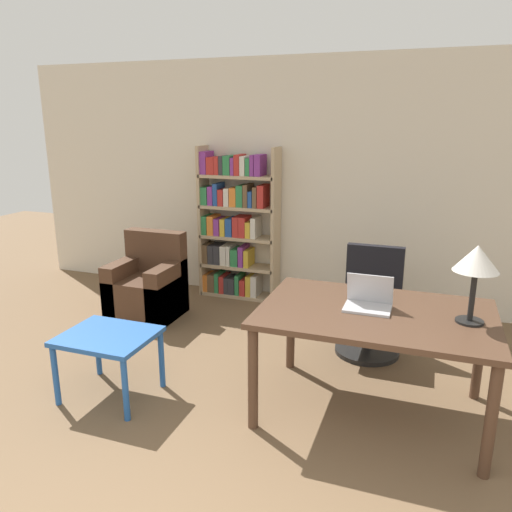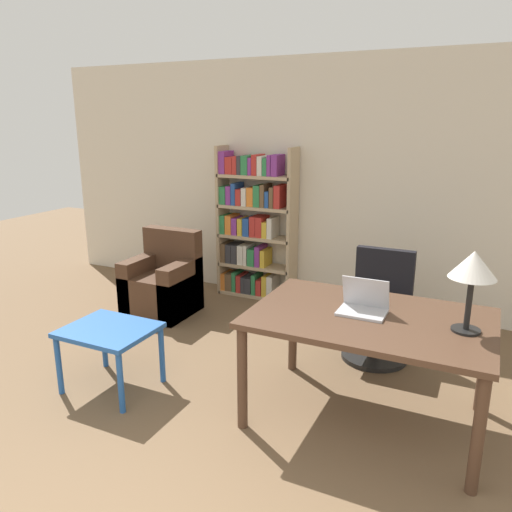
{
  "view_description": "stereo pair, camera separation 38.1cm",
  "coord_description": "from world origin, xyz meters",
  "px_view_note": "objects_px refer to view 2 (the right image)",
  "views": [
    {
      "loc": [
        0.89,
        -0.9,
        2.04
      ],
      "look_at": [
        -0.35,
        2.57,
        1.03
      ],
      "focal_mm": 35.0,
      "sensor_mm": 36.0,
      "label": 1
    },
    {
      "loc": [
        1.24,
        -0.75,
        2.04
      ],
      "look_at": [
        -0.35,
        2.57,
        1.03
      ],
      "focal_mm": 35.0,
      "sensor_mm": 36.0,
      "label": 2
    }
  ],
  "objects_px": {
    "desk": "(369,328)",
    "side_table_blue": "(110,336)",
    "office_chair": "(379,310)",
    "bookshelf": "(252,226)",
    "laptop": "(363,305)",
    "armchair": "(163,285)",
    "table_lamp": "(473,268)"
  },
  "relations": [
    {
      "from": "desk",
      "to": "side_table_blue",
      "type": "xyz_separation_m",
      "value": [
        -1.88,
        -0.44,
        -0.25
      ]
    },
    {
      "from": "laptop",
      "to": "table_lamp",
      "type": "bearing_deg",
      "value": -2.86
    },
    {
      "from": "side_table_blue",
      "to": "bookshelf",
      "type": "distance_m",
      "value": 2.45
    },
    {
      "from": "side_table_blue",
      "to": "bookshelf",
      "type": "relative_size",
      "value": 0.38
    },
    {
      "from": "table_lamp",
      "to": "armchair",
      "type": "height_order",
      "value": "table_lamp"
    },
    {
      "from": "armchair",
      "to": "bookshelf",
      "type": "bearing_deg",
      "value": 55.29
    },
    {
      "from": "desk",
      "to": "laptop",
      "type": "distance_m",
      "value": 0.16
    },
    {
      "from": "office_chair",
      "to": "armchair",
      "type": "distance_m",
      "value": 2.33
    },
    {
      "from": "table_lamp",
      "to": "bookshelf",
      "type": "height_order",
      "value": "bookshelf"
    },
    {
      "from": "side_table_blue",
      "to": "armchair",
      "type": "bearing_deg",
      "value": 111.62
    },
    {
      "from": "office_chair",
      "to": "armchair",
      "type": "relative_size",
      "value": 1.06
    },
    {
      "from": "desk",
      "to": "office_chair",
      "type": "xyz_separation_m",
      "value": [
        -0.14,
        1.02,
        -0.26
      ]
    },
    {
      "from": "office_chair",
      "to": "bookshelf",
      "type": "height_order",
      "value": "bookshelf"
    },
    {
      "from": "armchair",
      "to": "side_table_blue",
      "type": "bearing_deg",
      "value": -68.38
    },
    {
      "from": "laptop",
      "to": "bookshelf",
      "type": "distance_m",
      "value": 2.63
    },
    {
      "from": "laptop",
      "to": "side_table_blue",
      "type": "height_order",
      "value": "laptop"
    },
    {
      "from": "side_table_blue",
      "to": "armchair",
      "type": "distance_m",
      "value": 1.61
    },
    {
      "from": "laptop",
      "to": "side_table_blue",
      "type": "bearing_deg",
      "value": -165.51
    },
    {
      "from": "armchair",
      "to": "bookshelf",
      "type": "distance_m",
      "value": 1.24
    },
    {
      "from": "side_table_blue",
      "to": "desk",
      "type": "bearing_deg",
      "value": 13.04
    },
    {
      "from": "laptop",
      "to": "side_table_blue",
      "type": "relative_size",
      "value": 0.47
    },
    {
      "from": "laptop",
      "to": "bookshelf",
      "type": "xyz_separation_m",
      "value": [
        -1.78,
        1.94,
        0.02
      ]
    },
    {
      "from": "desk",
      "to": "office_chair",
      "type": "relative_size",
      "value": 1.66
    },
    {
      "from": "desk",
      "to": "bookshelf",
      "type": "distance_m",
      "value": 2.7
    },
    {
      "from": "table_lamp",
      "to": "bookshelf",
      "type": "bearing_deg",
      "value": 140.97
    },
    {
      "from": "laptop",
      "to": "armchair",
      "type": "xyz_separation_m",
      "value": [
        -2.42,
        1.03,
        -0.52
      ]
    },
    {
      "from": "desk",
      "to": "bookshelf",
      "type": "height_order",
      "value": "bookshelf"
    },
    {
      "from": "office_chair",
      "to": "armchair",
      "type": "xyz_separation_m",
      "value": [
        -2.33,
        0.04,
        -0.12
      ]
    },
    {
      "from": "office_chair",
      "to": "side_table_blue",
      "type": "bearing_deg",
      "value": -139.99
    },
    {
      "from": "desk",
      "to": "side_table_blue",
      "type": "bearing_deg",
      "value": -166.96
    },
    {
      "from": "laptop",
      "to": "office_chair",
      "type": "bearing_deg",
      "value": 95.01
    },
    {
      "from": "desk",
      "to": "office_chair",
      "type": "distance_m",
      "value": 1.06
    }
  ]
}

